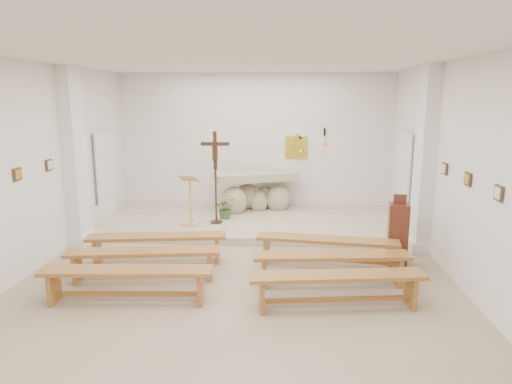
# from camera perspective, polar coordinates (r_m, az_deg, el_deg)

# --- Properties ---
(ground) EXTENTS (7.00, 10.00, 0.00)m
(ground) POSITION_cam_1_polar(r_m,az_deg,el_deg) (7.31, -2.57, -11.74)
(ground) COLOR tan
(ground) RESTS_ON ground
(wall_left) EXTENTS (0.02, 10.00, 3.50)m
(wall_left) POSITION_cam_1_polar(r_m,az_deg,el_deg) (7.97, -28.54, 1.93)
(wall_left) COLOR silver
(wall_left) RESTS_ON ground
(wall_right) EXTENTS (0.02, 10.00, 3.50)m
(wall_right) POSITION_cam_1_polar(r_m,az_deg,el_deg) (7.30, 25.67, 1.42)
(wall_right) COLOR silver
(wall_right) RESTS_ON ground
(wall_back) EXTENTS (7.00, 0.02, 3.50)m
(wall_back) POSITION_cam_1_polar(r_m,az_deg,el_deg) (11.73, -0.09, 6.15)
(wall_back) COLOR silver
(wall_back) RESTS_ON ground
(ceiling) EXTENTS (7.00, 10.00, 0.02)m
(ceiling) POSITION_cam_1_polar(r_m,az_deg,el_deg) (6.72, -2.85, 16.67)
(ceiling) COLOR silver
(ceiling) RESTS_ON wall_back
(sanctuary_platform) EXTENTS (6.98, 3.00, 0.15)m
(sanctuary_platform) POSITION_cam_1_polar(r_m,az_deg,el_deg) (10.58, -0.59, -3.74)
(sanctuary_platform) COLOR beige
(sanctuary_platform) RESTS_ON ground
(pilaster_left) EXTENTS (0.26, 0.55, 3.50)m
(pilaster_left) POSITION_cam_1_polar(r_m,az_deg,el_deg) (9.65, -21.73, 4.05)
(pilaster_left) COLOR white
(pilaster_left) RESTS_ON ground
(pilaster_right) EXTENTS (0.26, 0.55, 3.50)m
(pilaster_right) POSITION_cam_1_polar(r_m,az_deg,el_deg) (9.13, 20.33, 3.74)
(pilaster_right) COLOR white
(pilaster_right) RESTS_ON ground
(gold_wall_relief) EXTENTS (0.55, 0.04, 0.55)m
(gold_wall_relief) POSITION_cam_1_polar(r_m,az_deg,el_deg) (11.69, 5.07, 5.60)
(gold_wall_relief) COLOR gold
(gold_wall_relief) RESTS_ON wall_back
(sanctuary_lamp) EXTENTS (0.11, 0.36, 0.44)m
(sanctuary_lamp) POSITION_cam_1_polar(r_m,az_deg,el_deg) (11.46, 8.64, 6.18)
(sanctuary_lamp) COLOR black
(sanctuary_lamp) RESTS_ON wall_back
(station_frame_left_mid) EXTENTS (0.03, 0.20, 0.20)m
(station_frame_left_mid) POSITION_cam_1_polar(r_m,az_deg,el_deg) (8.13, -27.67, 1.98)
(station_frame_left_mid) COLOR #452F1E
(station_frame_left_mid) RESTS_ON wall_left
(station_frame_left_rear) EXTENTS (0.03, 0.20, 0.20)m
(station_frame_left_rear) POSITION_cam_1_polar(r_m,az_deg,el_deg) (8.99, -24.43, 3.11)
(station_frame_left_rear) COLOR #452F1E
(station_frame_left_rear) RESTS_ON wall_left
(station_frame_right_front) EXTENTS (0.03, 0.20, 0.20)m
(station_frame_right_front) POSITION_cam_1_polar(r_m,az_deg,el_deg) (6.58, 28.05, -0.12)
(station_frame_right_front) COLOR #452F1E
(station_frame_right_front) RESTS_ON wall_right
(station_frame_right_mid) EXTENTS (0.03, 0.20, 0.20)m
(station_frame_right_mid) POSITION_cam_1_polar(r_m,az_deg,el_deg) (7.48, 24.94, 1.48)
(station_frame_right_mid) COLOR #452F1E
(station_frame_right_mid) RESTS_ON wall_right
(station_frame_right_rear) EXTENTS (0.03, 0.20, 0.20)m
(station_frame_right_rear) POSITION_cam_1_polar(r_m,az_deg,el_deg) (8.41, 22.51, 2.73)
(station_frame_right_rear) COLOR #452F1E
(station_frame_right_rear) RESTS_ON wall_right
(radiator_left) EXTENTS (0.10, 0.85, 0.52)m
(radiator_left) POSITION_cam_1_polar(r_m,az_deg,el_deg) (10.58, -19.82, -3.37)
(radiator_left) COLOR silver
(radiator_left) RESTS_ON ground
(radiator_right) EXTENTS (0.10, 0.85, 0.52)m
(radiator_right) POSITION_cam_1_polar(r_m,az_deg,el_deg) (10.10, 18.92, -4.02)
(radiator_right) COLOR silver
(radiator_right) RESTS_ON ground
(altar) EXTENTS (2.13, 1.37, 1.03)m
(altar) POSITION_cam_1_polar(r_m,az_deg,el_deg) (11.33, -0.14, -0.23)
(altar) COLOR #B6AA8A
(altar) RESTS_ON sanctuary_platform
(lectern) EXTENTS (0.46, 0.42, 1.14)m
(lectern) POSITION_cam_1_polar(r_m,az_deg,el_deg) (10.05, -8.27, -0.96)
(lectern) COLOR tan
(lectern) RESTS_ON sanctuary_platform
(crucifix_stand) EXTENTS (0.62, 0.27, 2.04)m
(crucifix_stand) POSITION_cam_1_polar(r_m,az_deg,el_deg) (10.01, -5.09, 2.66)
(crucifix_stand) COLOR #361E11
(crucifix_stand) RESTS_ON sanctuary_platform
(potted_plant) EXTENTS (0.51, 0.46, 0.50)m
(potted_plant) POSITION_cam_1_polar(r_m,az_deg,el_deg) (10.54, -3.78, -1.99)
(potted_plant) COLOR #356026
(potted_plant) RESTS_ON sanctuary_platform
(donation_pedestal) EXTENTS (0.38, 0.38, 1.26)m
(donation_pedestal) POSITION_cam_1_polar(r_m,az_deg,el_deg) (8.45, 17.29, -4.97)
(donation_pedestal) COLOR #4E2216
(donation_pedestal) RESTS_ON ground
(bench_left_front) EXTENTS (2.48, 0.70, 0.52)m
(bench_left_front) POSITION_cam_1_polar(r_m,az_deg,el_deg) (8.34, -12.23, -6.12)
(bench_left_front) COLOR #A76E30
(bench_left_front) RESTS_ON ground
(bench_right_front) EXTENTS (2.48, 0.72, 0.52)m
(bench_right_front) POSITION_cam_1_polar(r_m,az_deg,el_deg) (8.07, 8.84, -6.59)
(bench_right_front) COLOR #A76E30
(bench_right_front) RESTS_ON ground
(bench_left_second) EXTENTS (2.48, 0.69, 0.52)m
(bench_left_second) POSITION_cam_1_polar(r_m,az_deg,el_deg) (7.61, -13.86, -7.99)
(bench_left_second) COLOR #A76E30
(bench_left_second) RESTS_ON ground
(bench_right_second) EXTENTS (2.47, 0.60, 0.52)m
(bench_right_second) POSITION_cam_1_polar(r_m,az_deg,el_deg) (7.31, 9.41, -8.60)
(bench_right_second) COLOR #A76E30
(bench_right_second) RESTS_ON ground
(bench_left_third) EXTENTS (2.46, 0.53, 0.52)m
(bench_left_third) POSITION_cam_1_polar(r_m,az_deg,el_deg) (6.89, -15.87, -10.23)
(bench_left_third) COLOR #A76E30
(bench_left_third) RESTS_ON ground
(bench_right_third) EXTENTS (2.47, 0.67, 0.52)m
(bench_right_third) POSITION_cam_1_polar(r_m,az_deg,el_deg) (6.57, 10.13, -11.08)
(bench_right_third) COLOR #A76E30
(bench_right_third) RESTS_ON ground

